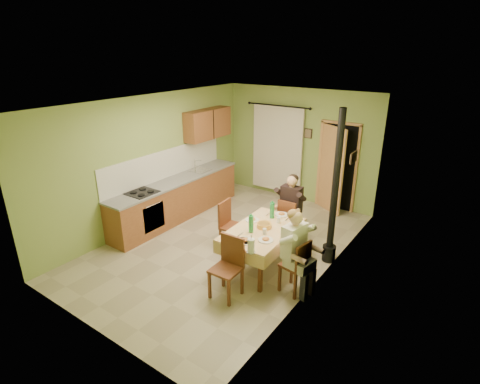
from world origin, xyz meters
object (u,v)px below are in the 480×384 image
Objects in this scene: chair_right at (294,276)px; stove_flue at (333,210)px; chair_far at (289,229)px; chair_near at (226,280)px; man_far at (291,201)px; chair_left at (233,235)px; dining_table at (262,248)px; man_right at (296,243)px.

stove_flue is at bearing 5.96° from chair_right.
chair_far is 1.66m from chair_right.
chair_right is (0.82, 0.71, -0.00)m from chair_near.
man_far is (-0.85, 1.44, 0.59)m from chair_right.
chair_left is (-1.61, 0.54, 0.00)m from chair_right.
chair_right is (0.81, -0.33, -0.09)m from dining_table.
dining_table is 0.58× the size of stove_flue.
man_far reaches higher than chair_right.
man_right is (1.60, -0.54, 0.59)m from chair_left.
stove_flue reaches higher than dining_table.
chair_left is (-0.80, 0.21, -0.09)m from dining_table.
stove_flue is (0.09, 1.21, 0.74)m from chair_right.
man_right is at bearing -61.71° from man_far.
man_far is 0.50× the size of stove_flue.
dining_table is at bearing -89.91° from chair_far.
chair_right is 1.42m from stove_flue.
chair_right is at bearing -94.44° from stove_flue.
chair_left reaches higher than dining_table.
chair_far is at bearing 90.06° from dining_table.
dining_table is 1.77× the size of chair_right.
man_far is (0.75, 0.90, 0.59)m from chair_left.
chair_left is 1.31m from man_far.
dining_table is at bearing 77.91° from man_right.
chair_far is at bearing -90.00° from man_far.
dining_table is 1.00m from man_right.
chair_left reaches higher than chair_right.
chair_far is at bearing -90.91° from chair_near.
stove_flue reaches higher than chair_left.
chair_right is at bearing -61.39° from man_far.
chair_near is at bearing 141.02° from chair_right.
stove_flue is at bearing 5.39° from man_right.
man_right is (0.84, -1.42, 0.59)m from chair_far.
man_far reaches higher than chair_near.
chair_right is 0.59m from man_right.
man_right is at bearing 90.00° from chair_right.
chair_far is 0.95× the size of chair_left.
chair_left is at bearing 163.41° from dining_table.
chair_near is 2.22m from man_far.
chair_near is at bearing -91.30° from chair_far.
chair_near is 1.07× the size of chair_right.
chair_right is at bearing -141.07° from chair_near.
man_far is at bearing 166.85° from stove_flue.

